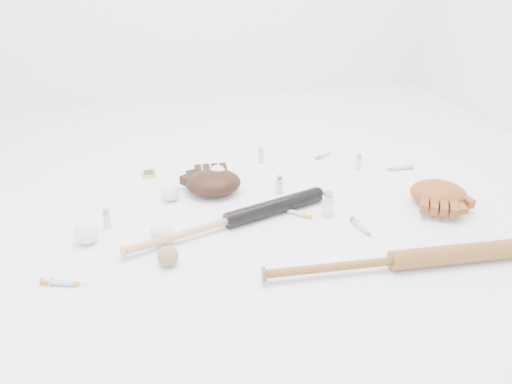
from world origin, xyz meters
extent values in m
plane|color=white|center=(0.00, 0.00, 0.00)|extent=(3.00, 3.00, 0.00)
cube|color=gold|center=(-0.40, 0.45, 0.00)|extent=(0.07, 0.09, 0.00)
cube|color=white|center=(-0.13, 0.24, 0.02)|extent=(0.08, 0.08, 0.04)
sphere|color=white|center=(-0.13, 0.24, 0.07)|extent=(0.07, 0.07, 0.07)
sphere|color=white|center=(-0.64, -0.06, 0.04)|extent=(0.08, 0.08, 0.08)
sphere|color=white|center=(-0.33, 0.19, 0.04)|extent=(0.08, 0.08, 0.08)
sphere|color=white|center=(-0.39, -0.11, 0.04)|extent=(0.08, 0.08, 0.08)
sphere|color=olive|center=(-0.38, -0.26, 0.03)|extent=(0.07, 0.07, 0.07)
cylinder|color=silver|center=(0.11, 0.45, 0.04)|extent=(0.03, 0.03, 0.07)
cylinder|color=silver|center=(0.53, 0.28, 0.03)|extent=(0.03, 0.03, 0.07)
cylinder|color=silver|center=(0.11, 0.14, 0.04)|extent=(0.03, 0.03, 0.08)
cylinder|color=silver|center=(0.24, -0.08, 0.05)|extent=(0.04, 0.04, 0.10)
cylinder|color=silver|center=(-0.57, 0.03, 0.04)|extent=(0.03, 0.03, 0.07)
camera|label=1|loc=(-0.41, -1.61, 0.97)|focal=35.00mm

